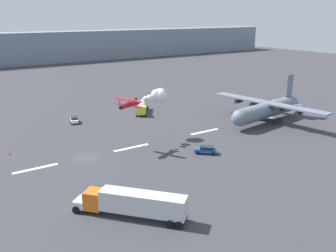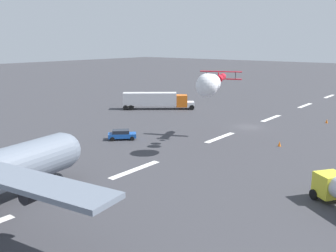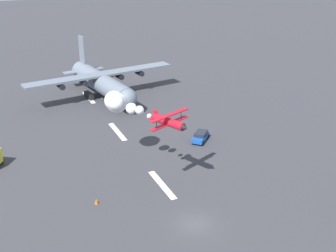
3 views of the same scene
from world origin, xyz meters
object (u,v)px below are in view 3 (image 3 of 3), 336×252
at_px(stunt_biplane_red, 122,104).
at_px(followme_car_yellow, 201,136).
at_px(cargo_transport_plane, 104,83).
at_px(traffic_cone_far, 96,201).

height_order(stunt_biplane_red, followme_car_yellow, stunt_biplane_red).
xyz_separation_m(cargo_transport_plane, stunt_biplane_red, (-28.99, 5.45, 5.98)).
bearing_deg(traffic_cone_far, cargo_transport_plane, -17.78).
distance_m(cargo_transport_plane, followme_car_yellow, 27.70).
relative_size(stunt_biplane_red, followme_car_yellow, 3.38).
xyz_separation_m(cargo_transport_plane, traffic_cone_far, (-37.65, 12.07, -3.01)).
bearing_deg(followme_car_yellow, cargo_transport_plane, 18.08).
bearing_deg(cargo_transport_plane, followme_car_yellow, -161.92).
distance_m(cargo_transport_plane, traffic_cone_far, 39.65).
height_order(cargo_transport_plane, stunt_biplane_red, cargo_transport_plane).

